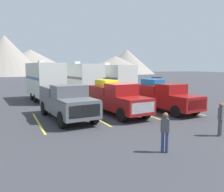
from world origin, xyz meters
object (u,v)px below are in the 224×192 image
pickup_truck_b (116,97)px  person_c (221,117)px  camper_trailer_c (110,79)px  camper_trailer_b (80,79)px  person_b (165,130)px  pickup_truck_c (164,96)px  pickup_truck_a (66,101)px  camper_trailer_a (45,79)px

pickup_truck_b → person_c: pickup_truck_b is taller
camper_trailer_c → person_c: size_ratio=5.13×
person_c → camper_trailer_b: bearing=96.8°
person_b → pickup_truck_c: bearing=53.1°
pickup_truck_a → camper_trailer_a: size_ratio=0.80×
pickup_truck_a → pickup_truck_b: 3.49m
person_b → person_c: person_c is taller
pickup_truck_c → camper_trailer_b: camper_trailer_b is taller
pickup_truck_a → person_b: (2.06, -7.42, -0.25)m
pickup_truck_b → camper_trailer_b: (0.37, 9.50, 0.87)m
pickup_truck_c → camper_trailer_c: (-0.16, 9.29, 0.85)m
pickup_truck_b → person_b: size_ratio=3.83×
camper_trailer_b → camper_trailer_c: (3.26, -0.64, -0.06)m
person_b → pickup_truck_b: bearing=79.0°
camper_trailer_c → person_b: (-5.06, -16.24, -1.09)m
pickup_truck_b → person_c: (2.31, -6.75, -0.26)m
pickup_truck_c → person_b: 8.70m
camper_trailer_c → person_c: (-1.32, -15.61, -1.07)m
camper_trailer_c → pickup_truck_c: bearing=-89.0°
pickup_truck_b → camper_trailer_a: bearing=111.5°
pickup_truck_a → camper_trailer_c: (7.12, 8.82, 0.83)m
person_b → camper_trailer_a: bearing=97.1°
pickup_truck_a → camper_trailer_c: camper_trailer_c is taller
pickup_truck_b → camper_trailer_c: camper_trailer_c is taller
pickup_truck_b → camper_trailer_a: 9.50m
camper_trailer_a → person_b: bearing=-82.9°
pickup_truck_b → person_c: size_ratio=3.78×
pickup_truck_a → camper_trailer_b: (3.86, 9.46, 0.89)m
pickup_truck_a → pickup_truck_b: (3.49, -0.04, 0.02)m
camper_trailer_b → pickup_truck_c: bearing=-71.0°
camper_trailer_b → person_b: 17.02m
pickup_truck_b → pickup_truck_a: bearing=179.4°
pickup_truck_a → person_b: pickup_truck_a is taller
pickup_truck_c → person_c: 6.50m
camper_trailer_c → person_b: 17.05m
pickup_truck_c → pickup_truck_a: bearing=176.3°
pickup_truck_b → person_b: bearing=-101.0°
pickup_truck_b → camper_trailer_b: camper_trailer_b is taller
pickup_truck_b → camper_trailer_a: camper_trailer_a is taller
pickup_truck_a → camper_trailer_a: camper_trailer_a is taller
camper_trailer_a → person_c: (5.77, -15.55, -1.16)m
camper_trailer_a → camper_trailer_c: size_ratio=0.92×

